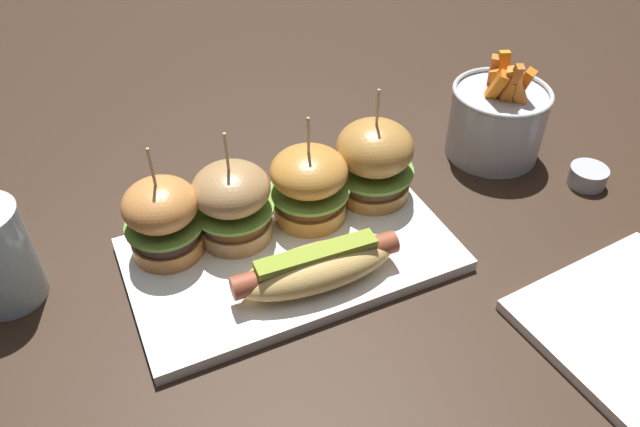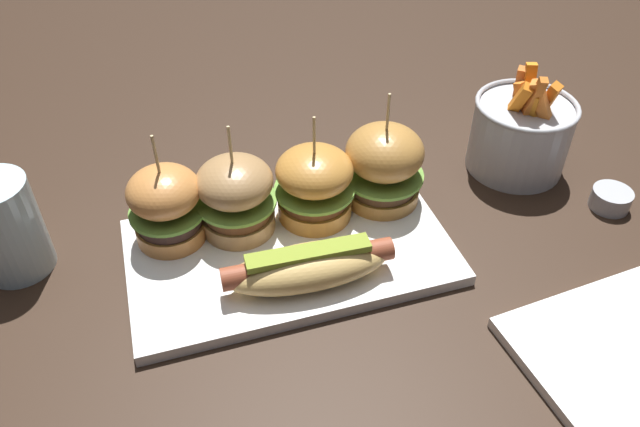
# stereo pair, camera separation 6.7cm
# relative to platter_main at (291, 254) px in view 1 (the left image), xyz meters

# --- Properties ---
(ground_plane) EXTENTS (3.00, 3.00, 0.00)m
(ground_plane) POSITION_rel_platter_main_xyz_m (0.00, 0.00, -0.01)
(ground_plane) COLOR black
(platter_main) EXTENTS (0.35, 0.20, 0.01)m
(platter_main) POSITION_rel_platter_main_xyz_m (0.00, 0.00, 0.00)
(platter_main) COLOR white
(platter_main) RESTS_ON ground
(hot_dog) EXTENTS (0.18, 0.07, 0.04)m
(hot_dog) POSITION_rel_platter_main_xyz_m (0.01, -0.06, 0.03)
(hot_dog) COLOR tan
(hot_dog) RESTS_ON platter_main
(slider_far_left) EXTENTS (0.08, 0.08, 0.14)m
(slider_far_left) POSITION_rel_platter_main_xyz_m (-0.12, 0.06, 0.05)
(slider_far_left) COLOR #C47E3F
(slider_far_left) RESTS_ON platter_main
(slider_center_left) EXTENTS (0.09, 0.09, 0.14)m
(slider_center_left) POSITION_rel_platter_main_xyz_m (-0.05, 0.05, 0.05)
(slider_center_left) COLOR #A1794B
(slider_center_left) RESTS_ON platter_main
(slider_center_right) EXTENTS (0.09, 0.09, 0.13)m
(slider_center_right) POSITION_rel_platter_main_xyz_m (0.04, 0.05, 0.05)
(slider_center_right) COLOR #B97C34
(slider_center_right) RESTS_ON platter_main
(slider_far_right) EXTENTS (0.10, 0.10, 0.14)m
(slider_far_right) POSITION_rel_platter_main_xyz_m (0.13, 0.05, 0.06)
(slider_far_right) COLOR #B07B39
(slider_far_right) RESTS_ON platter_main
(fries_bucket) EXTENTS (0.13, 0.13, 0.15)m
(fries_bucket) POSITION_rel_platter_main_xyz_m (0.33, 0.08, 0.04)
(fries_bucket) COLOR #B7BABF
(fries_bucket) RESTS_ON ground
(sauce_ramekin) EXTENTS (0.05, 0.05, 0.02)m
(sauce_ramekin) POSITION_rel_platter_main_xyz_m (0.40, -0.03, 0.01)
(sauce_ramekin) COLOR #A8AAB2
(sauce_ramekin) RESTS_ON ground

